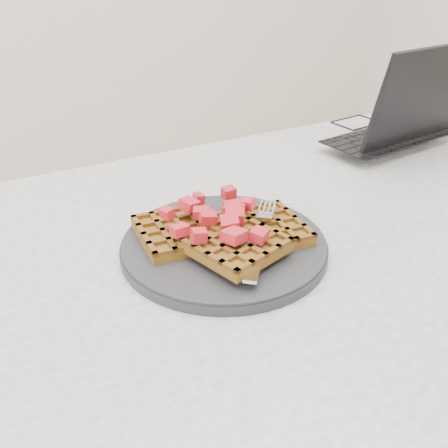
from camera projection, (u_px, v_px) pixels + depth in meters
name	position (u px, v px, depth m)	size (l,w,h in m)	color
table	(306.00, 305.00, 0.73)	(1.20, 0.80, 0.75)	silver
plate	(224.00, 245.00, 0.65)	(0.27, 0.27, 0.02)	#232325
waffles	(226.00, 234.00, 0.64)	(0.21, 0.19, 0.03)	brown
strawberry_pile	(224.00, 214.00, 0.63)	(0.15, 0.15, 0.02)	#A00715
fork	(261.00, 241.00, 0.63)	(0.02, 0.18, 0.02)	silver
laptop	(386.00, 126.00, 0.99)	(0.32, 0.25, 0.20)	black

